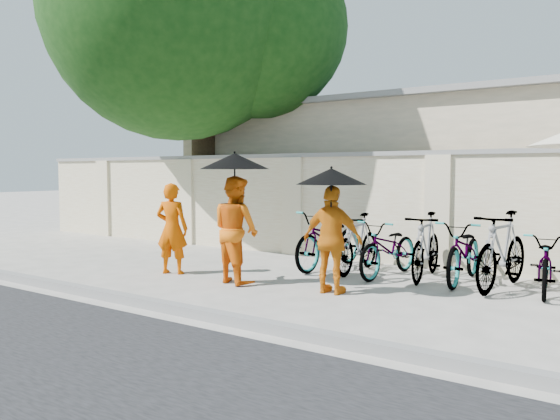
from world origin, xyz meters
The scene contains 17 objects.
ground centered at (0.00, 0.00, 0.00)m, with size 80.00×80.00×0.00m, color #B9B1A8.
kerb centered at (0.00, -1.70, 0.06)m, with size 40.00×0.16×0.12m, color gray.
compound_wall centered at (1.00, 3.20, 1.00)m, with size 20.00×0.30×2.00m, color beige.
building_behind centered at (2.00, 7.00, 1.60)m, with size 14.00×6.00×3.20m, color beige.
shade_tree centered at (-3.66, 2.97, 5.10)m, with size 6.70×6.20×8.20m.
monk_left centered at (-1.54, 0.14, 0.76)m, with size 0.55×0.36×1.52m, color #CB4B00.
monk_center centered at (-0.19, 0.16, 0.82)m, with size 0.80×0.62×1.64m, color orange.
parasol_center centered at (-0.14, 0.08, 1.87)m, with size 1.05×1.05×1.06m.
monk_right centered at (1.41, 0.32, 0.76)m, with size 0.89×0.37×1.52m, color #CE6D0F.
parasol_right centered at (1.43, 0.24, 1.64)m, with size 0.97×0.97×0.89m.
bike_0 centered at (0.42, 2.05, 0.52)m, with size 0.68×1.96×1.03m, color gray.
bike_1 centered at (1.00, 1.97, 0.50)m, with size 0.47×1.67×1.00m, color gray.
bike_2 centered at (1.58, 1.94, 0.47)m, with size 0.62×1.77×0.93m, color gray.
bike_3 centered at (2.16, 2.04, 0.53)m, with size 0.50×1.77×1.06m, color gray.
bike_4 centered at (2.74, 2.11, 0.49)m, with size 0.64×1.85×0.97m, color gray.
bike_5 centered at (3.32, 1.93, 0.57)m, with size 0.53×1.89×1.14m, color gray.
bike_6 centered at (3.90, 1.99, 0.44)m, with size 0.58×1.67×0.88m, color gray.
Camera 1 is at (5.04, -6.35, 1.70)m, focal length 35.00 mm.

